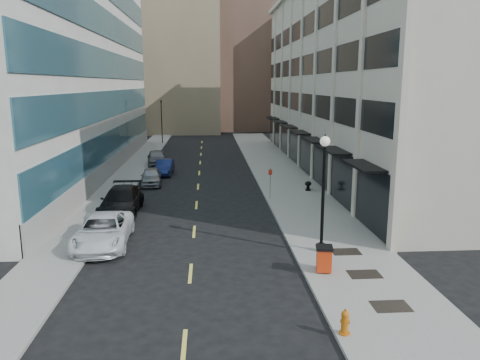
{
  "coord_description": "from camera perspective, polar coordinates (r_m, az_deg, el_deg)",
  "views": [
    {
      "loc": [
        0.86,
        -17.7,
        8.3
      ],
      "look_at": [
        2.71,
        9.13,
        2.75
      ],
      "focal_mm": 35.0,
      "sensor_mm": 36.0,
      "label": 1
    }
  ],
  "objects": [
    {
      "name": "ground",
      "position": [
        19.57,
        -6.27,
        -13.51
      ],
      "size": [
        160.0,
        160.0,
        0.0
      ],
      "primitive_type": "plane",
      "color": "black",
      "rests_on": "ground"
    },
    {
      "name": "car_silver_sedan",
      "position": [
        39.73,
        -10.78,
        0.42
      ],
      "size": [
        1.98,
        4.24,
        1.4
      ],
      "primitive_type": "imported",
      "rotation": [
        0.0,
        0.0,
        0.08
      ],
      "color": "gray",
      "rests_on": "ground"
    },
    {
      "name": "car_black_pickup",
      "position": [
        31.28,
        -14.27,
        -2.49
      ],
      "size": [
        2.39,
        5.85,
        1.7
      ],
      "primitive_type": "imported",
      "rotation": [
        0.0,
        0.0,
        -0.0
      ],
      "color": "black",
      "rests_on": "ground"
    },
    {
      "name": "road_centerline",
      "position": [
        35.69,
        -5.23,
        -1.83
      ],
      "size": [
        0.15,
        68.2,
        0.01
      ],
      "color": "#D8CC4C",
      "rests_on": "ground"
    },
    {
      "name": "car_grey_sedan",
      "position": [
        48.9,
        -10.11,
        2.66
      ],
      "size": [
        2.5,
        4.96,
        1.62
      ],
      "primitive_type": "imported",
      "rotation": [
        0.0,
        0.0,
        0.13
      ],
      "color": "slate",
      "rests_on": "ground"
    },
    {
      "name": "skyline_tan_near",
      "position": [
        86.03,
        -7.45,
        15.36
      ],
      "size": [
        14.0,
        18.0,
        28.0
      ],
      "primitive_type": "cube",
      "color": "#847256",
      "rests_on": "ground"
    },
    {
      "name": "traffic_signal",
      "position": [
        66.06,
        -9.6,
        9.25
      ],
      "size": [
        0.66,
        0.66,
        6.98
      ],
      "color": "black",
      "rests_on": "ground"
    },
    {
      "name": "building_right",
      "position": [
        47.51,
        16.19,
        12.04
      ],
      "size": [
        15.3,
        46.5,
        18.25
      ],
      "color": "#BFB3A1",
      "rests_on": "ground"
    },
    {
      "name": "skyline_tan_far",
      "position": [
        96.89,
        -13.11,
        12.96
      ],
      "size": [
        12.0,
        14.0,
        22.0
      ],
      "primitive_type": "cube",
      "color": "#847256",
      "rests_on": "ground"
    },
    {
      "name": "skyline_stone",
      "position": [
        85.46,
        7.81,
        12.69
      ],
      "size": [
        10.0,
        14.0,
        20.0
      ],
      "primitive_type": "cube",
      "color": "#BFB3A1",
      "rests_on": "ground"
    },
    {
      "name": "grate_mid",
      "position": [
        21.49,
        14.94,
        -11.04
      ],
      "size": [
        1.4,
        1.0,
        0.01
      ],
      "primitive_type": "cube",
      "color": "black",
      "rests_on": "sidewalk_right"
    },
    {
      "name": "grate_far",
      "position": [
        23.96,
        12.78,
        -8.52
      ],
      "size": [
        1.4,
        1.0,
        0.01
      ],
      "primitive_type": "cube",
      "color": "black",
      "rests_on": "sidewalk_right"
    },
    {
      "name": "grate_near",
      "position": [
        18.93,
        17.92,
        -14.43
      ],
      "size": [
        1.4,
        1.0,
        0.01
      ],
      "primitive_type": "cube",
      "color": "black",
      "rests_on": "sidewalk_right"
    },
    {
      "name": "sidewalk_left",
      "position": [
        39.29,
        -14.66,
        -0.82
      ],
      "size": [
        3.0,
        80.0,
        0.15
      ],
      "primitive_type": "cube",
      "color": "gray",
      "rests_on": "ground"
    },
    {
      "name": "sidewalk_right",
      "position": [
        39.16,
        5.9,
        -0.53
      ],
      "size": [
        5.0,
        80.0,
        0.15
      ],
      "primitive_type": "cube",
      "color": "gray",
      "rests_on": "ground"
    },
    {
      "name": "trash_bin",
      "position": [
        21.17,
        10.2,
        -9.33
      ],
      "size": [
        0.83,
        0.87,
        1.18
      ],
      "rotation": [
        0.0,
        0.0,
        -0.17
      ],
      "color": "red",
      "rests_on": "sidewalk_right"
    },
    {
      "name": "car_white_van",
      "position": [
        25.47,
        -16.35,
        -5.96
      ],
      "size": [
        2.88,
        5.86,
        1.6
      ],
      "primitive_type": "imported",
      "rotation": [
        0.0,
        0.0,
        0.04
      ],
      "color": "white",
      "rests_on": "ground"
    },
    {
      "name": "sign_post",
      "position": [
        33.67,
        3.71,
        0.19
      ],
      "size": [
        0.26,
        0.06,
        2.27
      ],
      "rotation": [
        0.0,
        0.0,
        -0.01
      ],
      "color": "slate",
      "rests_on": "sidewalk_right"
    },
    {
      "name": "car_blue_sedan",
      "position": [
        44.06,
        -9.18,
        1.56
      ],
      "size": [
        1.62,
        4.24,
        1.38
      ],
      "primitive_type": "imported",
      "rotation": [
        0.0,
        0.0,
        -0.04
      ],
      "color": "#141F4D",
      "rests_on": "ground"
    },
    {
      "name": "skyline_brown",
      "position": [
        90.41,
        0.62,
        17.17
      ],
      "size": [
        12.0,
        16.0,
        34.0
      ],
      "primitive_type": "cube",
      "color": "brown",
      "rests_on": "ground"
    },
    {
      "name": "building_left",
      "position": [
        47.79,
        -25.19,
        12.61
      ],
      "size": [
        16.14,
        46.0,
        20.0
      ],
      "color": "silver",
      "rests_on": "ground"
    },
    {
      "name": "lamppost",
      "position": [
        22.89,
        10.14,
        -0.41
      ],
      "size": [
        0.49,
        0.49,
        5.85
      ],
      "color": "black",
      "rests_on": "sidewalk_right"
    },
    {
      "name": "urn_planter",
      "position": [
        36.73,
        8.3,
        -0.59
      ],
      "size": [
        0.52,
        0.52,
        0.72
      ],
      "rotation": [
        0.0,
        0.0,
        -0.19
      ],
      "color": "black",
      "rests_on": "sidewalk_right"
    },
    {
      "name": "fire_hydrant",
      "position": [
        16.51,
        12.67,
        -16.53
      ],
      "size": [
        0.36,
        0.36,
        0.89
      ],
      "rotation": [
        0.0,
        0.0,
        -0.34
      ],
      "color": "#C9630E",
      "rests_on": "sidewalk_right"
    }
  ]
}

